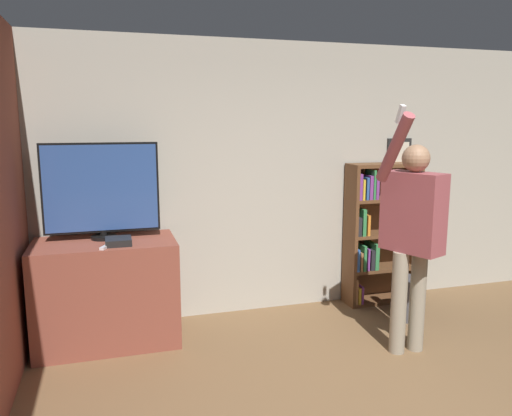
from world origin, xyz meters
TOP-DOWN VIEW (x-y plane):
  - wall_back at (0.00, 2.76)m, footprint 6.69×0.09m
  - tv_ledge at (-1.70, 2.35)m, footprint 1.19×0.68m
  - television at (-1.70, 2.45)m, footprint 0.97×0.22m
  - game_console at (-1.58, 2.19)m, footprint 0.21×0.22m
  - remote_loose at (-1.69, 2.10)m, footprint 0.09×0.14m
  - bookshelf at (1.05, 2.58)m, footprint 0.78×0.28m
  - person at (0.72, 1.44)m, footprint 0.64×0.60m
  - waste_bin at (1.14, 2.07)m, footprint 0.32×0.32m

SIDE VIEW (x-z plane):
  - waste_bin at x=1.14m, z-range 0.00..0.41m
  - tv_ledge at x=-1.70m, z-range 0.00..0.91m
  - bookshelf at x=1.05m, z-range 0.01..1.51m
  - remote_loose at x=-1.69m, z-range 0.91..0.93m
  - game_console at x=-1.58m, z-range 0.91..0.97m
  - person at x=0.72m, z-range 0.05..2.10m
  - television at x=-1.70m, z-range 0.92..1.76m
  - wall_back at x=0.00m, z-range 0.00..2.70m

